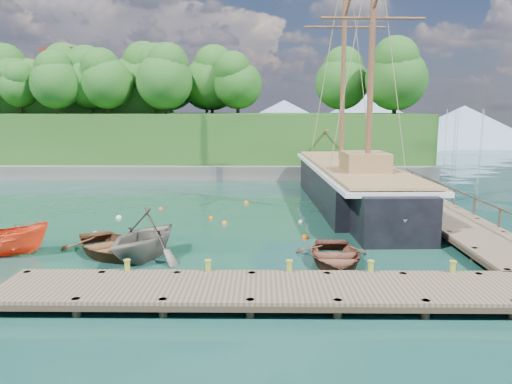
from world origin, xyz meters
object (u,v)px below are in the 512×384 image
at_px(motorboat_orange, 2,256).
at_px(cabin_boat_white, 393,238).
at_px(rowboat_0, 107,254).
at_px(rowboat_2, 334,263).
at_px(rowboat_1, 144,259).
at_px(schooner, 352,188).

relative_size(motorboat_orange, cabin_boat_white, 0.96).
xyz_separation_m(rowboat_0, rowboat_2, (10.18, -1.34, 0.00)).
bearing_deg(rowboat_1, rowboat_0, -179.71).
xyz_separation_m(rowboat_2, schooner, (3.06, 13.31, 1.17)).
relative_size(rowboat_0, rowboat_1, 1.07).
bearing_deg(motorboat_orange, schooner, -66.73).
distance_m(rowboat_0, cabin_boat_white, 14.10).
relative_size(rowboat_0, motorboat_orange, 1.16).
distance_m(motorboat_orange, cabin_boat_white, 18.73).
distance_m(rowboat_1, schooner, 17.10).
xyz_separation_m(rowboat_1, rowboat_2, (8.30, -0.58, 0.00)).
height_order(cabin_boat_white, schooner, schooner).
relative_size(rowboat_1, motorboat_orange, 1.08).
xyz_separation_m(cabin_boat_white, schooner, (-0.55, 9.06, 1.17)).
relative_size(rowboat_2, cabin_boat_white, 1.06).
distance_m(rowboat_1, rowboat_2, 8.32).
xyz_separation_m(rowboat_0, cabin_boat_white, (13.79, 2.91, 0.00)).
bearing_deg(rowboat_0, rowboat_1, -56.05).
relative_size(rowboat_1, cabin_boat_white, 1.04).
distance_m(rowboat_2, cabin_boat_white, 5.58).
bearing_deg(rowboat_1, schooner, 70.47).
bearing_deg(rowboat_2, schooner, 79.34).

